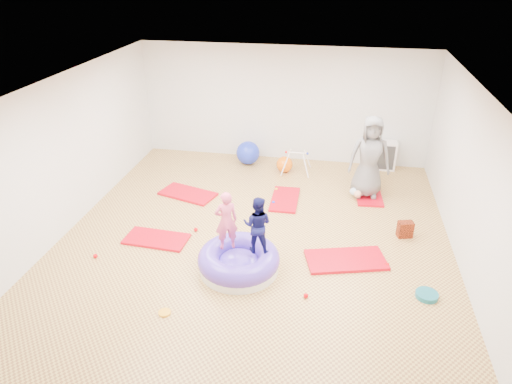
# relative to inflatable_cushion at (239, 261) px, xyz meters

# --- Properties ---
(room) EXTENTS (7.01, 8.01, 2.81)m
(room) POSITION_rel_inflatable_cushion_xyz_m (0.09, 0.77, 1.23)
(room) COLOR tan
(room) RESTS_ON ground
(gym_mat_front_left) EXTENTS (1.17, 0.63, 0.05)m
(gym_mat_front_left) POSITION_rel_inflatable_cushion_xyz_m (-1.67, 0.57, -0.14)
(gym_mat_front_left) COLOR red
(gym_mat_front_left) RESTS_ON ground
(gym_mat_mid_left) EXTENTS (1.31, 0.91, 0.05)m
(gym_mat_mid_left) POSITION_rel_inflatable_cushion_xyz_m (-1.65, 2.37, -0.14)
(gym_mat_mid_left) COLOR red
(gym_mat_mid_left) RESTS_ON ground
(gym_mat_center_back) EXTENTS (0.57, 1.11, 0.05)m
(gym_mat_center_back) POSITION_rel_inflatable_cushion_xyz_m (0.45, 2.51, -0.14)
(gym_mat_center_back) COLOR red
(gym_mat_center_back) RESTS_ON ground
(gym_mat_right) EXTENTS (1.46, 0.99, 0.06)m
(gym_mat_right) POSITION_rel_inflatable_cushion_xyz_m (1.74, 0.54, -0.14)
(gym_mat_right) COLOR red
(gym_mat_right) RESTS_ON ground
(gym_mat_rear_right) EXTENTS (0.61, 1.11, 0.04)m
(gym_mat_rear_right) POSITION_rel_inflatable_cushion_xyz_m (2.19, 3.07, -0.14)
(gym_mat_rear_right) COLOR red
(gym_mat_rear_right) RESTS_ON ground
(inflatable_cushion) EXTENTS (1.35, 1.35, 0.42)m
(inflatable_cushion) POSITION_rel_inflatable_cushion_xyz_m (0.00, 0.00, 0.00)
(inflatable_cushion) COLOR white
(inflatable_cushion) RESTS_ON ground
(child_pink) EXTENTS (0.44, 0.38, 1.02)m
(child_pink) POSITION_rel_inflatable_cushion_xyz_m (-0.21, 0.10, 0.74)
(child_pink) COLOR #ED547E
(child_pink) RESTS_ON inflatable_cushion
(child_navy) EXTENTS (0.49, 0.39, 0.97)m
(child_navy) POSITION_rel_inflatable_cushion_xyz_m (0.29, 0.11, 0.71)
(child_navy) COLOR #0E1047
(child_navy) RESTS_ON inflatable_cushion
(adult_caregiver) EXTENTS (0.88, 0.61, 1.74)m
(adult_caregiver) POSITION_rel_inflatable_cushion_xyz_m (2.12, 3.01, 0.75)
(adult_caregiver) COLOR slate
(adult_caregiver) RESTS_ON gym_mat_rear_right
(infant) EXTENTS (0.33, 0.34, 0.20)m
(infant) POSITION_rel_inflatable_cushion_xyz_m (1.95, 2.88, -0.02)
(infant) COLOR silver
(infant) RESTS_ON gym_mat_rear_right
(ball_pit_balls) EXTENTS (4.98, 3.58, 0.08)m
(ball_pit_balls) POSITION_rel_inflatable_cushion_xyz_m (0.06, 0.78, -0.13)
(ball_pit_balls) COLOR #FCAC1D
(ball_pit_balls) RESTS_ON ground
(exercise_ball_blue) EXTENTS (0.58, 0.58, 0.58)m
(exercise_ball_blue) POSITION_rel_inflatable_cushion_xyz_m (-0.70, 4.25, 0.12)
(exercise_ball_blue) COLOR #1C30CF
(exercise_ball_blue) RESTS_ON ground
(exercise_ball_orange) EXTENTS (0.39, 0.39, 0.39)m
(exercise_ball_orange) POSITION_rel_inflatable_cushion_xyz_m (0.25, 3.93, 0.03)
(exercise_ball_orange) COLOR orange
(exercise_ball_orange) RESTS_ON ground
(infant_play_gym) EXTENTS (0.68, 0.64, 0.52)m
(infant_play_gym) POSITION_rel_inflatable_cushion_xyz_m (0.53, 3.95, 0.18)
(infant_play_gym) COLOR white
(infant_play_gym) RESTS_ON ground
(cube_shelf) EXTENTS (0.69, 0.34, 0.69)m
(cube_shelf) POSITION_rel_inflatable_cushion_xyz_m (2.51, 4.56, 0.18)
(cube_shelf) COLOR white
(cube_shelf) RESTS_ON ground
(balance_disc) EXTENTS (0.34, 0.34, 0.08)m
(balance_disc) POSITION_rel_inflatable_cushion_xyz_m (2.95, -0.16, -0.13)
(balance_disc) COLOR #166576
(balance_disc) RESTS_ON ground
(backpack) EXTENTS (0.30, 0.23, 0.31)m
(backpack) POSITION_rel_inflatable_cushion_xyz_m (2.79, 1.52, -0.01)
(backpack) COLOR #AA2E0C
(backpack) RESTS_ON ground
(yellow_toy) EXTENTS (0.18, 0.18, 0.03)m
(yellow_toy) POSITION_rel_inflatable_cushion_xyz_m (-0.84, -1.22, -0.15)
(yellow_toy) COLOR #FCAC1D
(yellow_toy) RESTS_ON ground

